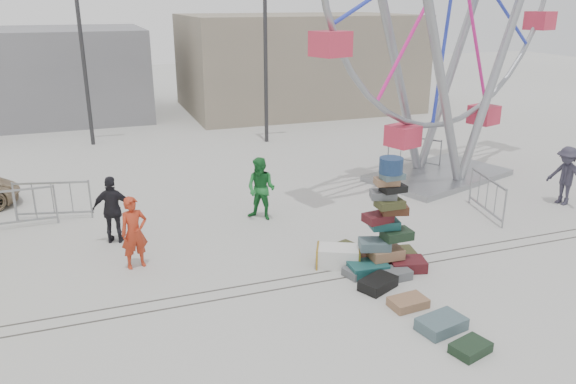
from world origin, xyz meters
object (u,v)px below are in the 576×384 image
object	(u,v)px
pedestrian_black	(113,210)
barricade_dummy_c	(53,200)
lamp_post_right	(268,33)
pedestrian_grey	(566,176)
lamp_post_left	(83,34)
pedestrian_red	(134,233)
barricade_wheel_back	(414,151)
barricade_wheel_front	(487,196)
barricade_dummy_b	(15,209)
pedestrian_green	(261,189)
steamer_trunk	(338,257)
suitcase_tower	(385,238)

from	to	relation	value
pedestrian_black	barricade_dummy_c	bearing A→B (deg)	-39.57
lamp_post_right	pedestrian_grey	bearing A→B (deg)	-60.62
lamp_post_left	barricade_dummy_c	world-z (taller)	lamp_post_left
barricade_dummy_c	pedestrian_red	xyz separation A→B (m)	(1.85, -3.76, 0.29)
lamp_post_right	pedestrian_red	size ratio (longest dim) A/B	4.79
barricade_dummy_c	barricade_wheel_back	xyz separation A→B (m)	(12.14, 1.22, 0.00)
barricade_dummy_c	barricade_wheel_front	world-z (taller)	same
barricade_dummy_b	barricade_wheel_front	xyz separation A→B (m)	(12.33, -3.39, 0.00)
barricade_dummy_b	pedestrian_green	size ratio (longest dim) A/B	1.15
steamer_trunk	barricade_dummy_b	size ratio (longest dim) A/B	0.49
lamp_post_left	barricade_dummy_c	distance (m)	9.49
lamp_post_right	pedestrian_green	bearing A→B (deg)	-109.22
pedestrian_red	pedestrian_black	xyz separation A→B (m)	(-0.36, 1.59, 0.02)
barricade_wheel_back	pedestrian_grey	world-z (taller)	pedestrian_grey
steamer_trunk	barricade_dummy_c	bearing A→B (deg)	165.33
steamer_trunk	barricade_wheel_back	xyz separation A→B (m)	(5.98, 6.50, 0.32)
lamp_post_left	barricade_wheel_back	distance (m)	13.64
suitcase_tower	steamer_trunk	bearing A→B (deg)	161.23
lamp_post_right	pedestrian_red	distance (m)	12.70
barricade_dummy_c	pedestrian_black	size ratio (longest dim) A/B	1.17
lamp_post_left	barricade_dummy_b	xyz separation A→B (m)	(-2.25, -8.89, -3.93)
lamp_post_left	suitcase_tower	xyz separation A→B (m)	(5.77, -14.26, -3.76)
suitcase_tower	pedestrian_green	distance (m)	4.19
steamer_trunk	pedestrian_black	xyz separation A→B (m)	(-4.68, 3.11, 0.63)
lamp_post_right	barricade_wheel_front	size ratio (longest dim) A/B	4.00
barricade_wheel_front	pedestrian_red	bearing A→B (deg)	102.20
lamp_post_right	barricade_wheel_back	bearing A→B (deg)	-54.35
barricade_wheel_front	steamer_trunk	bearing A→B (deg)	118.45
lamp_post_left	pedestrian_red	bearing A→B (deg)	-87.59
steamer_trunk	pedestrian_green	xyz separation A→B (m)	(-0.78, 3.38, 0.64)
lamp_post_left	suitcase_tower	size ratio (longest dim) A/B	3.08
steamer_trunk	barricade_wheel_back	distance (m)	8.84
barricade_dummy_b	lamp_post_left	bearing A→B (deg)	74.69
barricade_dummy_c	pedestrian_black	bearing A→B (deg)	-41.69
suitcase_tower	steamer_trunk	size ratio (longest dim) A/B	2.63
lamp_post_left	steamer_trunk	world-z (taller)	lamp_post_left
barricade_dummy_c	pedestrian_red	world-z (taller)	pedestrian_red
barricade_wheel_front	barricade_dummy_b	bearing A→B (deg)	86.77
barricade_dummy_b	pedestrian_black	xyz separation A→B (m)	(2.41, -1.81, 0.31)
suitcase_tower	barricade_wheel_front	distance (m)	4.75
lamp_post_left	pedestrian_red	world-z (taller)	lamp_post_left
barricade_dummy_c	suitcase_tower	bearing A→B (deg)	-25.05
barricade_dummy_b	pedestrian_grey	bearing A→B (deg)	-13.94
barricade_dummy_c	pedestrian_grey	xyz separation A→B (m)	(14.14, -3.78, 0.32)
lamp_post_right	barricade_dummy_c	xyz separation A→B (m)	(-8.33, -6.53, -3.93)
barricade_wheel_back	pedestrian_grey	xyz separation A→B (m)	(1.99, -5.00, 0.32)
barricade_wheel_front	barricade_wheel_back	world-z (taller)	same
lamp_post_left	lamp_post_right	bearing A→B (deg)	-15.95
pedestrian_red	pedestrian_grey	bearing A→B (deg)	-12.71
pedestrian_black	pedestrian_grey	bearing A→B (deg)	-171.30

